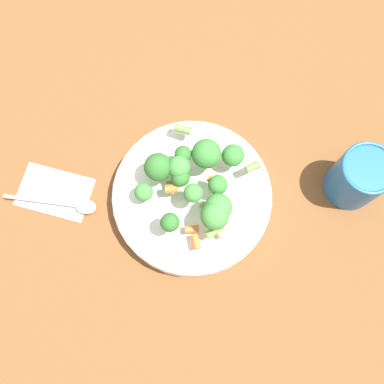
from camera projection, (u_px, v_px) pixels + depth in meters
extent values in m
plane|color=brown|center=(192.00, 200.00, 0.78)|extent=(3.00, 3.00, 0.00)
cylinder|color=white|center=(192.00, 198.00, 0.76)|extent=(0.27, 0.27, 0.04)
torus|color=white|center=(192.00, 195.00, 0.75)|extent=(0.27, 0.27, 0.01)
cylinder|color=#8CB766|center=(159.00, 173.00, 0.74)|extent=(0.02, 0.02, 0.02)
sphere|color=#33722D|center=(158.00, 167.00, 0.71)|extent=(0.05, 0.05, 0.05)
cylinder|color=#8CB766|center=(193.00, 196.00, 0.71)|extent=(0.01, 0.01, 0.01)
sphere|color=#479342|center=(193.00, 193.00, 0.69)|extent=(0.03, 0.03, 0.03)
cylinder|color=#8CB766|center=(145.00, 195.00, 0.73)|extent=(0.01, 0.01, 0.01)
sphere|color=#479342|center=(144.00, 192.00, 0.71)|extent=(0.03, 0.03, 0.03)
cylinder|color=#8CB766|center=(214.00, 220.00, 0.70)|extent=(0.02, 0.02, 0.02)
sphere|color=#479342|center=(215.00, 216.00, 0.67)|extent=(0.04, 0.04, 0.04)
cylinder|color=#8CB766|center=(232.00, 160.00, 0.74)|extent=(0.01, 0.01, 0.02)
sphere|color=#3D8438|center=(233.00, 155.00, 0.72)|extent=(0.04, 0.04, 0.04)
cylinder|color=#8CB766|center=(206.00, 160.00, 0.73)|extent=(0.02, 0.02, 0.02)
sphere|color=#3D8438|center=(206.00, 154.00, 0.71)|extent=(0.05, 0.05, 0.05)
cylinder|color=#8CB766|center=(217.00, 189.00, 0.72)|extent=(0.01, 0.01, 0.01)
sphere|color=#3D8438|center=(218.00, 185.00, 0.70)|extent=(0.03, 0.03, 0.03)
cylinder|color=#8CB766|center=(179.00, 171.00, 0.72)|extent=(0.01, 0.01, 0.01)
sphere|color=#479342|center=(179.00, 167.00, 0.70)|extent=(0.04, 0.04, 0.04)
cylinder|color=#8CB766|center=(179.00, 183.00, 0.72)|extent=(0.01, 0.01, 0.01)
sphere|color=#33722D|center=(179.00, 180.00, 0.70)|extent=(0.03, 0.03, 0.03)
cylinder|color=#8CB766|center=(217.00, 212.00, 0.71)|extent=(0.01, 0.01, 0.02)
sphere|color=#479342|center=(218.00, 207.00, 0.68)|extent=(0.04, 0.04, 0.04)
cylinder|color=#8CB766|center=(183.00, 158.00, 0.73)|extent=(0.01, 0.01, 0.01)
sphere|color=#33722D|center=(183.00, 154.00, 0.71)|extent=(0.03, 0.03, 0.03)
cylinder|color=#8CB766|center=(171.00, 225.00, 0.70)|extent=(0.01, 0.01, 0.01)
sphere|color=#33722D|center=(170.00, 222.00, 0.68)|extent=(0.03, 0.03, 0.03)
cylinder|color=#729E4C|center=(206.00, 208.00, 0.72)|extent=(0.01, 0.02, 0.01)
cylinder|color=beige|center=(217.00, 212.00, 0.71)|extent=(0.03, 0.03, 0.01)
cylinder|color=#729E4C|center=(253.00, 167.00, 0.72)|extent=(0.03, 0.02, 0.01)
cylinder|color=beige|center=(218.00, 229.00, 0.71)|extent=(0.02, 0.03, 0.01)
cylinder|color=#729E4C|center=(182.00, 129.00, 0.74)|extent=(0.02, 0.03, 0.01)
cylinder|color=orange|center=(172.00, 189.00, 0.71)|extent=(0.02, 0.02, 0.01)
cylinder|color=orange|center=(192.00, 229.00, 0.71)|extent=(0.02, 0.02, 0.01)
cylinder|color=#729E4C|center=(172.00, 184.00, 0.74)|extent=(0.02, 0.02, 0.01)
cylinder|color=#729E4C|center=(215.00, 231.00, 0.70)|extent=(0.03, 0.02, 0.01)
cylinder|color=orange|center=(196.00, 242.00, 0.70)|extent=(0.02, 0.03, 0.01)
cylinder|color=orange|center=(210.00, 152.00, 0.73)|extent=(0.01, 0.02, 0.01)
cylinder|color=orange|center=(215.00, 181.00, 0.72)|extent=(0.02, 0.03, 0.01)
cylinder|color=#2366B2|center=(358.00, 178.00, 0.74)|extent=(0.09, 0.09, 0.10)
torus|color=#2366B2|center=(370.00, 168.00, 0.69)|extent=(0.09, 0.09, 0.01)
cube|color=#B2BCC6|center=(55.00, 192.00, 0.78)|extent=(0.13, 0.15, 0.01)
cylinder|color=silver|center=(40.00, 201.00, 0.77)|extent=(0.08, 0.11, 0.01)
ellipsoid|color=silver|center=(86.00, 207.00, 0.77)|extent=(0.04, 0.04, 0.01)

